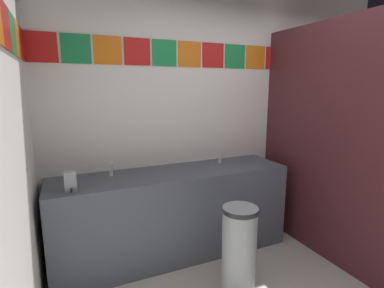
{
  "coord_description": "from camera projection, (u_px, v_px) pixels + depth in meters",
  "views": [
    {
      "loc": [
        -1.76,
        -1.18,
        1.65
      ],
      "look_at": [
        -0.77,
        1.05,
        1.17
      ],
      "focal_mm": 27.4,
      "sensor_mm": 36.0,
      "label": 1
    }
  ],
  "objects": [
    {
      "name": "soap_dispenser",
      "position": [
        70.0,
        181.0,
        2.27
      ],
      "size": [
        0.09,
        0.09,
        0.16
      ],
      "color": "gray",
      "rests_on": "vanity_counter"
    },
    {
      "name": "stall_divider",
      "position": [
        357.0,
        146.0,
        2.65
      ],
      "size": [
        0.92,
        1.6,
        2.25
      ],
      "color": "#471E23",
      "rests_on": "ground_plane"
    },
    {
      "name": "faucet_left",
      "position": [
        111.0,
        171.0,
        2.65
      ],
      "size": [
        0.04,
        0.1,
        0.14
      ],
      "color": "silver",
      "rests_on": "vanity_counter"
    },
    {
      "name": "toilet",
      "position": [
        316.0,
        199.0,
        3.58
      ],
      "size": [
        0.39,
        0.49,
        0.74
      ],
      "color": "white",
      "rests_on": "ground_plane"
    },
    {
      "name": "faucet_right",
      "position": [
        221.0,
        159.0,
        3.1
      ],
      "size": [
        0.04,
        0.1,
        0.14
      ],
      "color": "silver",
      "rests_on": "vanity_counter"
    },
    {
      "name": "trash_bin",
      "position": [
        239.0,
        249.0,
        2.38
      ],
      "size": [
        0.29,
        0.29,
        0.71
      ],
      "color": "#999EA3",
      "rests_on": "ground_plane"
    },
    {
      "name": "vanity_counter",
      "position": [
        174.0,
        212.0,
        2.89
      ],
      "size": [
        2.27,
        0.58,
        0.85
      ],
      "color": "#4C515B",
      "rests_on": "ground_plane"
    },
    {
      "name": "wall_back",
      "position": [
        232.0,
        105.0,
        3.32
      ],
      "size": [
        4.03,
        0.09,
        2.88
      ],
      "color": "white",
      "rests_on": "ground_plane"
    }
  ]
}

